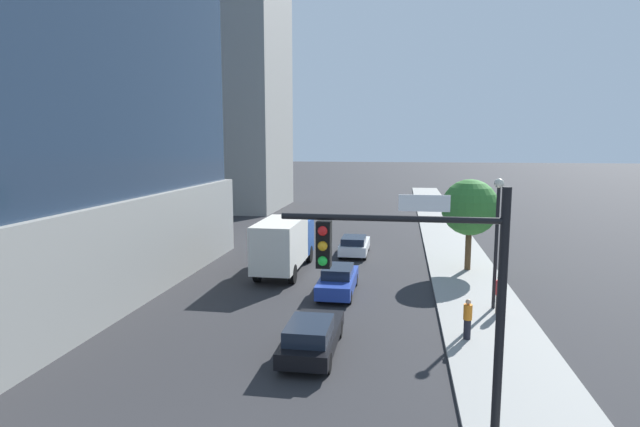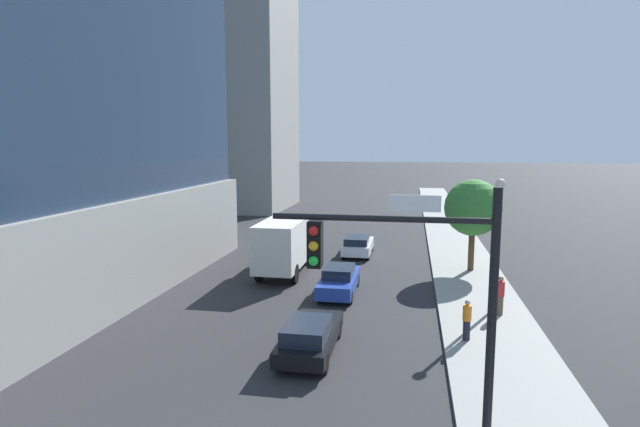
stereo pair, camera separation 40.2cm
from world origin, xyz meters
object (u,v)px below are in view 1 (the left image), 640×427
Objects in this scene: box_truck at (284,242)px; pedestrian_red_shirt at (499,294)px; street_tree at (470,208)px; car_white at (354,245)px; street_lamp at (497,225)px; car_black at (312,336)px; traffic_light_pole at (426,287)px; car_blue at (338,280)px; pedestrian_orange_shirt at (468,319)px; construction_building at (221,57)px.

box_truck is 12.96m from pedestrian_red_shirt.
car_white is at bearing 153.97° from street_tree.
car_black is at bearing -140.68° from street_lamp.
street_tree is at bearing 10.03° from box_truck.
box_truck is (-7.50, 18.20, -2.79)m from traffic_light_pole.
traffic_light_pole is 0.89× the size of box_truck.
box_truck is at bearing 134.71° from car_blue.
car_white is 13.92m from pedestrian_red_shirt.
car_blue is at bearing 135.73° from pedestrian_orange_shirt.
street_tree is 1.15× the size of car_black.
car_black is (-7.23, -13.51, -3.23)m from street_tree.
traffic_light_pole is at bearing -60.49° from car_black.
street_tree is at bearing 61.84° from car_black.
traffic_light_pole is 1.22× the size of street_tree.
car_white is at bearing 55.59° from box_truck.
car_black is (-7.51, -6.15, -3.37)m from street_lamp.
street_tree is 1.26× the size of car_white.
traffic_light_pole reaches higher than box_truck.
car_black is 17.04m from car_white.
car_black is at bearing -90.00° from car_white.
traffic_light_pole is 9.70m from pedestrian_orange_shirt.
construction_building is at bearing 132.63° from street_tree.
pedestrian_red_shirt is at bearing -54.19° from construction_building.
car_black is 12.21m from box_truck.
car_black is at bearing -66.20° from construction_building.
street_lamp is 8.39m from car_blue.
street_tree reaches higher than box_truck.
street_tree is 15.66m from car_black.
pedestrian_red_shirt reaches higher than car_white.
traffic_light_pole is 1.11× the size of street_lamp.
street_tree is at bearing -26.03° from car_white.
pedestrian_orange_shirt is at bearing -44.27° from car_blue.
traffic_light_pole is 19.89m from box_truck.
traffic_light_pole is at bearing -99.78° from street_tree.
traffic_light_pole is 13.34m from street_lamp.
car_white is (-7.51, 10.89, -3.38)m from street_lamp.
traffic_light_pole is 4.18× the size of pedestrian_orange_shirt.
box_truck reaches higher than car_black.
box_truck reaches higher than pedestrian_orange_shirt.
construction_building is at bearing 125.81° from pedestrian_red_shirt.
traffic_light_pole is 24.29m from car_white.
box_truck reaches higher than car_blue.
street_lamp is 3.13m from pedestrian_red_shirt.
pedestrian_orange_shirt is (2.08, 8.73, -3.69)m from traffic_light_pole.
car_blue is 9.26m from car_white.
car_blue is 5.45m from box_truck.
car_white is 6.73m from box_truck.
construction_building reaches higher than box_truck.
pedestrian_orange_shirt is (9.58, -9.47, -0.91)m from box_truck.
street_lamp is 12.69m from box_truck.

